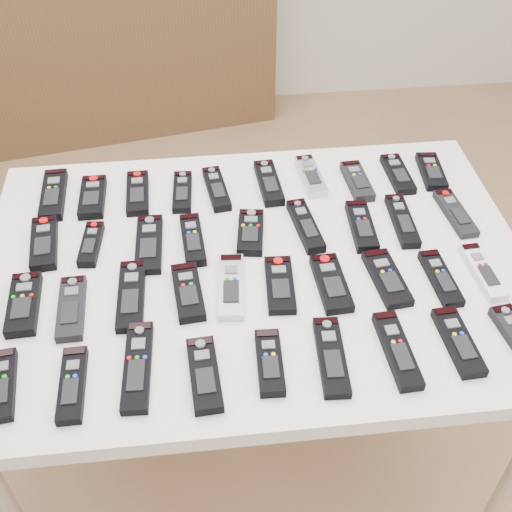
{
  "coord_description": "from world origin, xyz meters",
  "views": [
    {
      "loc": [
        -0.04,
        -1.19,
        1.79
      ],
      "look_at": [
        0.08,
        -0.14,
        0.8
      ],
      "focal_mm": 45.0,
      "sensor_mm": 36.0,
      "label": 1
    }
  ],
  "objects": [
    {
      "name": "remote_30",
      "position": [
        -0.31,
        -0.44,
        0.79
      ],
      "size": [
        0.05,
        0.17,
        0.02
      ],
      "primitive_type": "cube",
      "rotation": [
        0.0,
        0.0,
        0.01
      ],
      "color": "black",
      "rests_on": "table"
    },
    {
      "name": "remote_32",
      "position": [
        -0.06,
        -0.45,
        0.79
      ],
      "size": [
        0.07,
        0.17,
        0.02
      ],
      "primitive_type": "cube",
      "rotation": [
        0.0,
        0.0,
        0.06
      ],
      "color": "black",
      "rests_on": "table"
    },
    {
      "name": "remote_34",
      "position": [
        0.19,
        -0.43,
        0.79
      ],
      "size": [
        0.06,
        0.19,
        0.02
      ],
      "primitive_type": "cube",
      "rotation": [
        0.0,
        0.0,
        -0.06
      ],
      "color": "black",
      "rests_on": "table"
    },
    {
      "name": "remote_1",
      "position": [
        -0.31,
        0.13,
        0.79
      ],
      "size": [
        0.06,
        0.16,
        0.02
      ],
      "primitive_type": "cube",
      "rotation": [
        0.0,
        0.0,
        -0.0
      ],
      "color": "black",
      "rests_on": "table"
    },
    {
      "name": "sideboard",
      "position": [
        -0.52,
        1.78,
        0.44
      ],
      "size": [
        1.81,
        0.68,
        0.89
      ],
      "primitive_type": "cube",
      "rotation": [
        0.0,
        0.0,
        0.17
      ],
      "color": "brown",
      "rests_on": "ground"
    },
    {
      "name": "remote_20",
      "position": [
        -0.33,
        -0.25,
        0.79
      ],
      "size": [
        0.06,
        0.17,
        0.02
      ],
      "primitive_type": "cube",
      "rotation": [
        0.0,
        0.0,
        0.03
      ],
      "color": "black",
      "rests_on": "table"
    },
    {
      "name": "remote_31",
      "position": [
        -0.18,
        -0.41,
        0.79
      ],
      "size": [
        0.06,
        0.21,
        0.02
      ],
      "primitive_type": "cube",
      "rotation": [
        0.0,
        0.0,
        -0.04
      ],
      "color": "black",
      "rests_on": "table"
    },
    {
      "name": "remote_6",
      "position": [
        0.25,
        0.16,
        0.79
      ],
      "size": [
        0.06,
        0.17,
        0.02
      ],
      "primitive_type": "cube",
      "rotation": [
        0.0,
        0.0,
        0.08
      ],
      "color": "#B7B7BC",
      "rests_on": "table"
    },
    {
      "name": "remote_36",
      "position": [
        0.45,
        -0.42,
        0.79
      ],
      "size": [
        0.06,
        0.17,
        0.02
      ],
      "primitive_type": "cube",
      "rotation": [
        0.0,
        0.0,
        0.05
      ],
      "color": "black",
      "rests_on": "table"
    },
    {
      "name": "remote_14",
      "position": [
        0.07,
        -0.05,
        0.79
      ],
      "size": [
        0.08,
        0.16,
        0.02
      ],
      "primitive_type": "cube",
      "rotation": [
        0.0,
        0.0,
        -0.14
      ],
      "color": "black",
      "rests_on": "table"
    },
    {
      "name": "remote_8",
      "position": [
        0.49,
        0.15,
        0.79
      ],
      "size": [
        0.06,
        0.16,
        0.02
      ],
      "primitive_type": "cube",
      "rotation": [
        0.0,
        0.0,
        0.03
      ],
      "color": "black",
      "rests_on": "table"
    },
    {
      "name": "remote_33",
      "position": [
        0.07,
        -0.43,
        0.79
      ],
      "size": [
        0.05,
        0.15,
        0.02
      ],
      "primitive_type": "cube",
      "rotation": [
        0.0,
        0.0,
        -0.04
      ],
      "color": "black",
      "rests_on": "table"
    },
    {
      "name": "remote_4",
      "position": [
        0.0,
        0.13,
        0.79
      ],
      "size": [
        0.07,
        0.17,
        0.02
      ],
      "primitive_type": "cube",
      "rotation": [
        0.0,
        0.0,
        0.13
      ],
      "color": "black",
      "rests_on": "table"
    },
    {
      "name": "remote_2",
      "position": [
        -0.2,
        0.14,
        0.79
      ],
      "size": [
        0.06,
        0.17,
        0.02
      ],
      "primitive_type": "cube",
      "rotation": [
        0.0,
        0.0,
        0.02
      ],
      "color": "black",
      "rests_on": "table"
    },
    {
      "name": "remote_29",
      "position": [
        -0.44,
        -0.43,
        0.79
      ],
      "size": [
        0.06,
        0.17,
        0.02
      ],
      "primitive_type": "cube",
      "rotation": [
        0.0,
        0.0,
        0.11
      ],
      "color": "black",
      "rests_on": "table"
    },
    {
      "name": "remote_18",
      "position": [
        0.58,
        -0.03,
        0.79
      ],
      "size": [
        0.06,
        0.18,
        0.02
      ],
      "primitive_type": "cube",
      "rotation": [
        0.0,
        0.0,
        0.09
      ],
      "color": "black",
      "rests_on": "table"
    },
    {
      "name": "remote_11",
      "position": [
        -0.3,
        -0.05,
        0.79
      ],
      "size": [
        0.05,
        0.14,
        0.02
      ],
      "primitive_type": "cube",
      "rotation": [
        0.0,
        0.0,
        -0.09
      ],
      "color": "black",
      "rests_on": "table"
    },
    {
      "name": "remote_0",
      "position": [
        -0.41,
        0.15,
        0.79
      ],
      "size": [
        0.06,
        0.19,
        0.02
      ],
      "primitive_type": "cube",
      "rotation": [
        0.0,
        0.0,
        0.03
      ],
      "color": "black",
      "rests_on": "table"
    },
    {
      "name": "remote_3",
      "position": [
        -0.08,
        0.13,
        0.79
      ],
      "size": [
        0.05,
        0.16,
        0.02
      ],
      "primitive_type": "cube",
      "rotation": [
        0.0,
        0.0,
        -0.05
      ],
      "color": "black",
      "rests_on": "table"
    },
    {
      "name": "remote_22",
      "position": [
        -0.08,
        -0.23,
        0.79
      ],
      "size": [
        0.07,
        0.17,
        0.02
      ],
      "primitive_type": "cube",
      "rotation": [
        0.0,
        0.0,
        0.09
      ],
      "color": "black",
      "rests_on": "table"
    },
    {
      "name": "remote_27",
      "position": [
        0.48,
        -0.24,
        0.79
      ],
      "size": [
        0.05,
        0.17,
        0.02
      ],
      "primitive_type": "cube",
      "rotation": [
        0.0,
        0.0,
        0.06
      ],
      "color": "black",
      "rests_on": "table"
    },
    {
      "name": "remote_15",
      "position": [
        0.21,
        -0.04,
        0.79
      ],
      "size": [
        0.07,
        0.19,
        0.02
      ],
      "primitive_type": "cube",
      "rotation": [
        0.0,
        0.0,
        0.13
      ],
      "color": "black",
      "rests_on": "table"
    },
    {
      "name": "remote_24",
      "position": [
        0.12,
        -0.22,
        0.79
      ],
      "size": [
        0.07,
        0.17,
        0.02
      ],
      "primitive_type": "cube",
      "rotation": [
        0.0,
        0.0,
        -0.06
      ],
      "color": "black",
      "rests_on": "table"
    },
    {
      "name": "remote_12",
      "position": [
        -0.17,
        -0.06,
        0.79
      ],
      "size": [
        0.06,
        0.19,
        0.02
      ],
      "primitive_type": "cube",
      "rotation": [
        0.0,
        0.0,
        -0.02
      ],
      "color": "black",
      "rests_on": "table"
    },
    {
      "name": "remote_17",
      "position": [
        0.45,
        -0.04,
        0.79
      ],
      "size": [
        0.05,
        0.19,
        0.02
      ],
      "primitive_type": "cube",
      "rotation": [
        0.0,
        0.0,
        -0.03
      ],
      "color": "black",
      "rests_on": "table"
    },
    {
      "name": "table",
      "position": [
        0.08,
        -0.14,
        0.72
      ],
      "size": [
        1.25,
        0.88,
        0.78
      ],
      "color": "white",
      "rests_on": "ground"
    },
    {
      "name": "remote_23",
      "position": [
        0.01,
        -0.22,
        0.79
      ],
      "size": [
        0.07,
        0.19,
        0.02
      ],
      "primitive_type": "cube",
      "rotation": [
        0.0,
        0.0,
        -0.08
      ],
      "color": "#B7B7BC",
      "rests_on": "table"
    },
    {
      "name": "remote_7",
      "position": [
        0.37,
        0.12,
        0.79
      ],
      "size": [
        0.06,
        0.16,
        0.02
      ],
      "primitive_type": "cube",
      "rotation": [
        0.0,
        0.0,
        0.06
      ],
      "color": "black",
      "rests_on": "table"
    },
    {
      "name": "remote_19",
      "position": [
        -0.43,
        -0.22,
        0.79
      ],
      "size": [
        0.07,
        0.17,
        0.02
      ],
      "primitive_type": "cube",
      "rotation": [
        0.0,
        0.0,
        0.04
      ],
      "color": "black",
      "rests_on": "table"
    },
    {
      "name": "remote_35",
      "position": [
        0.33,
        -0.43,
        0.79
      ],
      "size": [
        0.06,
        0.19,
        0.02
      ],
      "primitive_type": "cube",
      "rotation": [
        0.0,
        0.0,
        0.05
      ],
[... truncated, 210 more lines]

